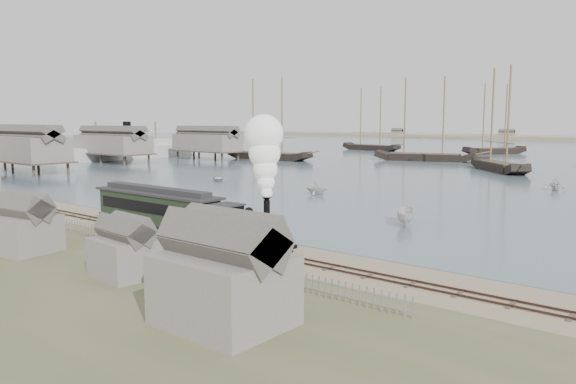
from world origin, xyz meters
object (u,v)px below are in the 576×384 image
Objects in this scene: locomotive at (259,193)px; beached_dinghy at (152,217)px; passenger_coach at (157,208)px; steamship at (127,140)px.

locomotive is 18.04m from beached_dinghy.
locomotive is 0.68× the size of passenger_coach.
steamship is (-93.39, 53.55, 0.11)m from locomotive.
beached_dinghy is 91.36m from steamship.
passenger_coach reaches higher than beached_dinghy.
passenger_coach is 0.34× the size of steamship.
beached_dinghy is at bearing 146.80° from passenger_coach.
locomotive is at bearing 0.00° from passenger_coach.
steamship is (-81.18, 53.55, 2.48)m from passenger_coach.
locomotive reaches higher than steamship.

